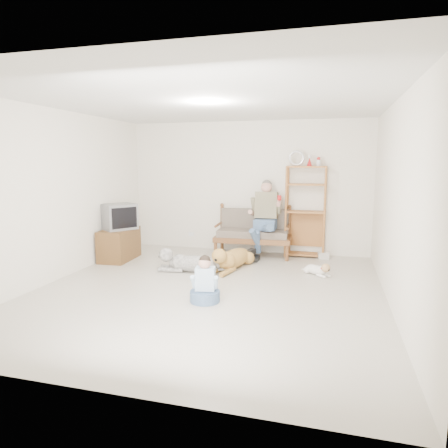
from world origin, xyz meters
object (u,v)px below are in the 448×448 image
(golden_retriever, at_px, (231,259))
(tv_stand, at_px, (119,244))
(loveseat, at_px, (254,231))
(etagere, at_px, (305,211))

(golden_retriever, bearing_deg, tv_stand, -169.54)
(loveseat, relative_size, etagere, 0.73)
(etagere, height_order, golden_retriever, etagere)
(etagere, relative_size, golden_retriever, 1.42)
(tv_stand, xyz_separation_m, golden_retriever, (2.26, -0.09, -0.12))
(etagere, distance_m, tv_stand, 3.70)
(loveseat, bearing_deg, golden_retriever, -101.53)
(loveseat, height_order, tv_stand, loveseat)
(loveseat, bearing_deg, etagere, 5.62)
(etagere, bearing_deg, loveseat, -171.43)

